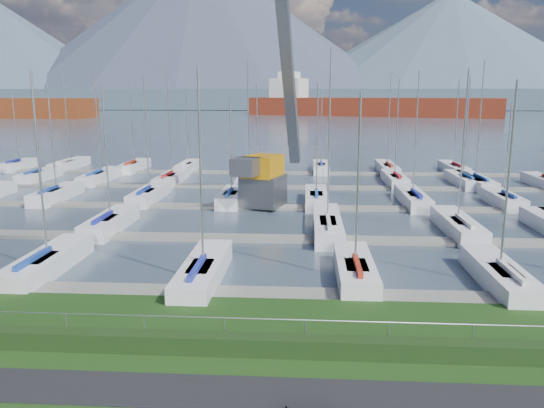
{
  "coord_description": "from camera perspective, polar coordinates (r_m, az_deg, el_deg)",
  "views": [
    {
      "loc": [
        1.93,
        -18.08,
        9.29
      ],
      "look_at": [
        0.0,
        12.0,
        3.0
      ],
      "focal_mm": 35.0,
      "sensor_mm": 36.0,
      "label": 1
    }
  ],
  "objects": [
    {
      "name": "sailboat_fleet",
      "position": [
        46.33,
        0.35,
        6.97
      ],
      "size": [
        74.97,
        49.65,
        13.34
      ],
      "color": "#1D4791",
      "rests_on": "water"
    },
    {
      "name": "hedge",
      "position": [
        19.91,
        -2.36,
        -14.91
      ],
      "size": [
        80.0,
        0.7,
        0.7
      ],
      "primitive_type": "cube",
      "color": "#1B3313",
      "rests_on": "grass"
    },
    {
      "name": "water",
      "position": [
        278.26,
        3.32,
        9.78
      ],
      "size": [
        800.0,
        540.0,
        0.2
      ],
      "primitive_type": "cube",
      "color": "#404E5D"
    },
    {
      "name": "mountains",
      "position": [
        424.39,
        4.58,
        16.81
      ],
      "size": [
        1190.0,
        360.0,
        115.0
      ],
      "color": "#424A60",
      "rests_on": "water"
    },
    {
      "name": "foothill",
      "position": [
        348.1,
        3.41,
        11.23
      ],
      "size": [
        900.0,
        80.0,
        12.0
      ],
      "primitive_type": "cube",
      "color": "#445663",
      "rests_on": "water"
    },
    {
      "name": "cargo_ship_mid",
      "position": [
        237.99,
        9.46,
        10.24
      ],
      "size": [
        107.78,
        52.32,
        21.5
      ],
      "rotation": [
        0.0,
        0.0,
        -0.33
      ],
      "color": "maroon",
      "rests_on": "water"
    },
    {
      "name": "fence",
      "position": [
        19.91,
        -2.26,
        -12.21
      ],
      "size": [
        80.0,
        0.04,
        0.04
      ],
      "primitive_type": "cylinder",
      "rotation": [
        0.0,
        1.57,
        0.0
      ],
      "color": "gray",
      "rests_on": "grass"
    },
    {
      "name": "path",
      "position": [
        17.82,
        -3.28,
        -19.63
      ],
      "size": [
        160.0,
        2.0,
        0.04
      ],
      "primitive_type": "cube",
      "color": "black",
      "rests_on": "grass"
    },
    {
      "name": "crane",
      "position": [
        45.76,
        -0.29,
        6.82
      ],
      "size": [
        5.59,
        13.48,
        22.35
      ],
      "rotation": [
        0.0,
        0.0,
        -0.32
      ],
      "color": "#4F5155",
      "rests_on": "water"
    },
    {
      "name": "docks",
      "position": [
        45.14,
        1.14,
        -0.38
      ],
      "size": [
        90.0,
        41.6,
        0.25
      ],
      "color": "slate",
      "rests_on": "water"
    }
  ]
}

